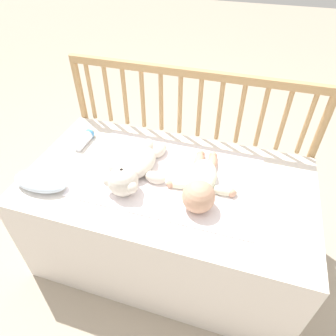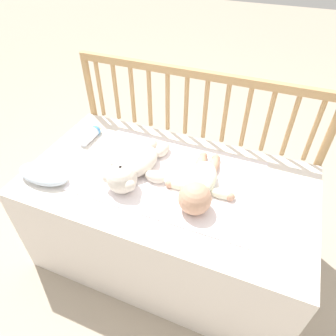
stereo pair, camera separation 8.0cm
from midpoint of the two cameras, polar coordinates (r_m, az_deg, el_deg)
ground_plane at (r=1.72m, az=-1.45°, el=-15.48°), size 12.00×12.00×0.00m
crib_mattress at (r=1.50m, az=-1.62°, el=-9.77°), size 1.25×0.69×0.54m
crib_rail at (r=1.52m, az=2.53°, el=9.48°), size 1.25×0.04×0.89m
blanket at (r=1.31m, az=-1.30°, el=-1.53°), size 0.77×0.49×0.01m
teddy_bear at (r=1.29m, az=-8.14°, el=-0.15°), size 0.28×0.40×0.13m
baby at (r=1.22m, az=4.52°, el=-2.92°), size 0.30×0.40×0.13m
small_pillow at (r=1.37m, az=-24.65°, el=-2.32°), size 0.24×0.12×0.06m
baby_bottle at (r=1.56m, az=-16.95°, el=5.33°), size 0.05×0.15×0.05m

